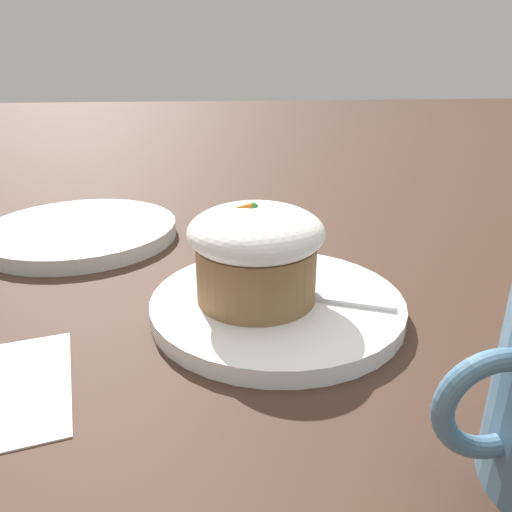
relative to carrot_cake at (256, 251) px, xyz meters
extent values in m
plane|color=#3D281E|center=(-0.02, 0.00, -0.06)|extent=(4.00, 4.00, 0.00)
cylinder|color=white|center=(-0.02, 0.00, -0.05)|extent=(0.21, 0.21, 0.01)
cylinder|color=olive|center=(0.00, 0.00, -0.02)|extent=(0.10, 0.10, 0.05)
ellipsoid|color=white|center=(0.00, 0.00, 0.02)|extent=(0.11, 0.11, 0.04)
cone|color=orange|center=(0.01, 0.00, 0.04)|extent=(0.01, 0.01, 0.01)
sphere|color=green|center=(0.00, 0.00, 0.04)|extent=(0.01, 0.01, 0.01)
cube|color=silver|center=(-0.07, 0.02, -0.04)|extent=(0.09, 0.04, 0.00)
ellipsoid|color=silver|center=(-0.01, -0.01, -0.04)|extent=(0.05, 0.05, 0.01)
torus|color=teal|center=(-0.09, 0.20, 0.00)|extent=(0.06, 0.01, 0.06)
cylinder|color=silver|center=(0.19, -0.20, -0.05)|extent=(0.22, 0.22, 0.02)
camera|label=1|loc=(0.04, 0.37, 0.15)|focal=35.00mm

